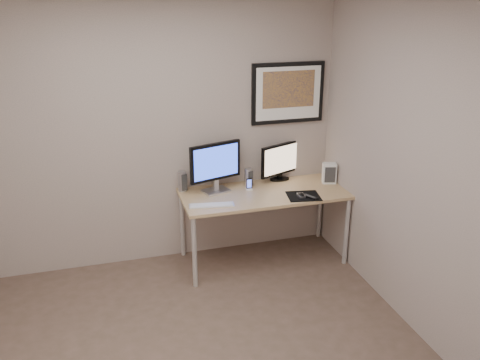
% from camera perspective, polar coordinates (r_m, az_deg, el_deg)
% --- Properties ---
extents(room, '(3.60, 3.60, 3.60)m').
position_cam_1_polar(room, '(3.59, -7.68, 5.38)').
color(room, white).
rests_on(room, ground).
extents(desk, '(1.60, 0.70, 0.73)m').
position_cam_1_polar(desk, '(4.96, 2.67, -2.10)').
color(desk, '#966D48').
rests_on(desk, floor).
extents(framed_art, '(0.75, 0.04, 0.60)m').
position_cam_1_polar(framed_art, '(5.10, 5.41, 9.71)').
color(framed_art, black).
rests_on(framed_art, room).
extents(monitor_large, '(0.52, 0.24, 0.49)m').
position_cam_1_polar(monitor_large, '(4.86, -2.78, 1.67)').
color(monitor_large, '#B6B6BB').
rests_on(monitor_large, desk).
extents(monitor_tv, '(0.47, 0.22, 0.39)m').
position_cam_1_polar(monitor_tv, '(5.20, 4.53, 2.14)').
color(monitor_tv, black).
rests_on(monitor_tv, desk).
extents(speaker_left, '(0.10, 0.10, 0.20)m').
position_cam_1_polar(speaker_left, '(4.96, -6.50, -0.15)').
color(speaker_left, '#B6B6BB').
rests_on(speaker_left, desk).
extents(speaker_right, '(0.10, 0.10, 0.19)m').
position_cam_1_polar(speaker_right, '(5.05, 0.94, 0.27)').
color(speaker_right, '#B6B6BB').
rests_on(speaker_right, desk).
extents(phone_dock, '(0.06, 0.06, 0.12)m').
position_cam_1_polar(phone_dock, '(4.98, 1.03, -0.46)').
color(phone_dock, black).
rests_on(phone_dock, desk).
extents(keyboard, '(0.42, 0.17, 0.01)m').
position_cam_1_polar(keyboard, '(4.63, -3.23, -2.83)').
color(keyboard, silver).
rests_on(keyboard, desk).
extents(mousepad, '(0.35, 0.32, 0.00)m').
position_cam_1_polar(mousepad, '(4.87, 7.14, -1.80)').
color(mousepad, black).
rests_on(mousepad, desk).
extents(mouse, '(0.07, 0.11, 0.03)m').
position_cam_1_polar(mouse, '(4.85, 6.87, -1.64)').
color(mouse, black).
rests_on(mouse, mousepad).
extents(remote, '(0.11, 0.17, 0.02)m').
position_cam_1_polar(remote, '(4.84, 7.85, -1.88)').
color(remote, black).
rests_on(remote, desk).
extents(fan_unit, '(0.16, 0.13, 0.21)m').
position_cam_1_polar(fan_unit, '(5.22, 9.99, 0.76)').
color(fan_unit, white).
rests_on(fan_unit, desk).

